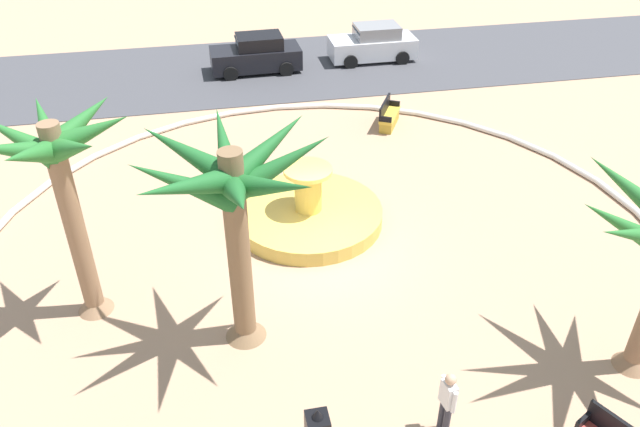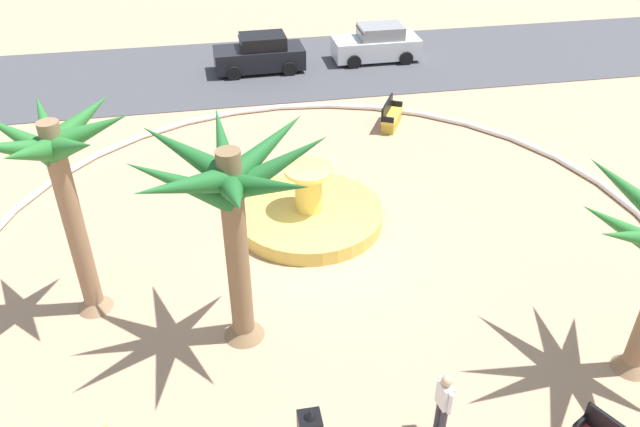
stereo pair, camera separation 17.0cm
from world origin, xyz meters
name	(u,v)px [view 2 (the right image)]	position (x,y,z in m)	size (l,w,h in m)	color
ground_plane	(325,253)	(0.00, 0.00, 0.00)	(80.00, 80.00, 0.00)	tan
plaza_curb	(325,250)	(0.00, 0.00, 0.10)	(19.44, 19.44, 0.20)	silver
street_asphalt	(266,69)	(0.00, 14.12, 0.01)	(48.00, 8.00, 0.03)	#424247
fountain	(309,213)	(-0.18, 1.60, 0.28)	(4.37, 4.37, 1.81)	gold
palm_tree_near_fountain	(231,196)	(-2.49, -2.77, 3.89)	(4.23, 4.36, 5.17)	brown
palm_tree_mid_plaza	(59,169)	(-6.03, -1.15, 3.95)	(3.29, 3.29, 5.32)	#8E6B4C
bench_east	(391,118)	(3.98, 7.34, 0.35)	(1.21, 1.64, 1.00)	gold
person_cyclist_helmet	(443,403)	(1.09, -6.24, 0.93)	(0.25, 0.52, 1.66)	#33333D
parked_car_leftmost	(260,55)	(-0.29, 13.91, 0.78)	(4.04, 2.00, 1.67)	black
parked_car_second	(377,44)	(5.24, 14.27, 0.78)	(4.01, 1.93, 1.67)	silver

